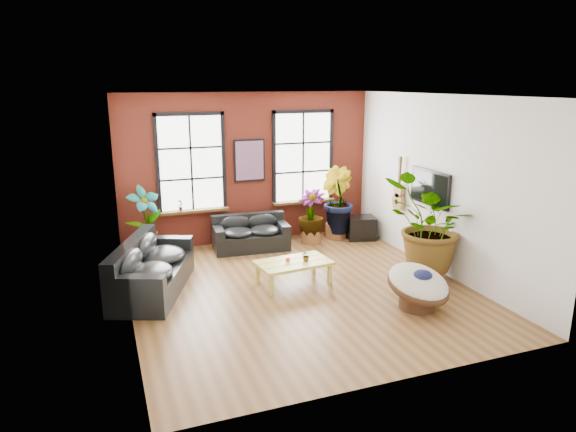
% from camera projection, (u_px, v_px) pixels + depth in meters
% --- Properties ---
extents(room, '(6.04, 6.54, 3.54)m').
position_uv_depth(room, '(297.00, 195.00, 9.21)').
color(room, brown).
rests_on(room, ground).
extents(sofa_back, '(1.74, 0.95, 0.77)m').
position_uv_depth(sofa_back, '(250.00, 234.00, 11.73)').
color(sofa_back, black).
rests_on(sofa_back, ground).
extents(sofa_left, '(1.81, 2.59, 0.94)m').
position_uv_depth(sofa_left, '(150.00, 269.00, 9.31)').
color(sofa_left, black).
rests_on(sofa_left, ground).
extents(coffee_table, '(1.45, 0.93, 0.53)m').
position_uv_depth(coffee_table, '(294.00, 264.00, 9.68)').
color(coffee_table, '#CEC54A').
rests_on(coffee_table, ground).
extents(papasan_chair, '(1.34, 1.35, 0.80)m').
position_uv_depth(papasan_chair, '(418.00, 285.00, 8.61)').
color(papasan_chair, '#472C19').
rests_on(papasan_chair, ground).
extents(poster, '(0.74, 0.06, 0.98)m').
position_uv_depth(poster, '(249.00, 160.00, 11.91)').
color(poster, black).
rests_on(poster, room).
extents(tv_wall_unit, '(0.13, 1.86, 1.20)m').
position_uv_depth(tv_wall_unit, '(420.00, 190.00, 10.65)').
color(tv_wall_unit, black).
rests_on(tv_wall_unit, room).
extents(media_box, '(0.77, 0.69, 0.55)m').
position_uv_depth(media_box, '(361.00, 228.00, 12.48)').
color(media_box, black).
rests_on(media_box, ground).
extents(pot_back_left, '(0.58, 0.58, 0.38)m').
position_uv_depth(pot_back_left, '(149.00, 249.00, 11.20)').
color(pot_back_left, brown).
rests_on(pot_back_left, ground).
extents(pot_back_right, '(0.61, 0.61, 0.37)m').
position_uv_depth(pot_back_right, '(336.00, 231.00, 12.58)').
color(pot_back_right, brown).
rests_on(pot_back_right, ground).
extents(pot_right_wall, '(0.61, 0.61, 0.36)m').
position_uv_depth(pot_right_wall, '(426.00, 270.00, 9.94)').
color(pot_right_wall, brown).
rests_on(pot_right_wall, ground).
extents(pot_mid, '(0.63, 0.63, 0.36)m').
position_uv_depth(pot_mid, '(311.00, 235.00, 12.23)').
color(pot_mid, brown).
rests_on(pot_mid, ground).
extents(floor_plant_back_left, '(0.91, 0.79, 1.44)m').
position_uv_depth(floor_plant_back_left, '(145.00, 219.00, 11.02)').
color(floor_plant_back_left, '#1D3C10').
rests_on(floor_plant_back_left, ground).
extents(floor_plant_back_right, '(0.86, 1.00, 1.59)m').
position_uv_depth(floor_plant_back_right, '(337.00, 200.00, 12.41)').
color(floor_plant_back_right, '#1D3C10').
rests_on(floor_plant_back_right, ground).
extents(floor_plant_right_wall, '(2.05, 1.91, 1.85)m').
position_uv_depth(floor_plant_right_wall, '(430.00, 226.00, 9.68)').
color(floor_plant_right_wall, '#1D3C10').
rests_on(floor_plant_right_wall, ground).
extents(floor_plant_mid, '(0.90, 0.90, 1.13)m').
position_uv_depth(floor_plant_mid, '(311.00, 214.00, 12.09)').
color(floor_plant_mid, '#1D3C10').
rests_on(floor_plant_mid, ground).
extents(table_plant, '(0.21, 0.19, 0.22)m').
position_uv_depth(table_plant, '(306.00, 256.00, 9.66)').
color(table_plant, '#1D3C10').
rests_on(table_plant, coffee_table).
extents(sill_plant_left, '(0.17, 0.17, 0.27)m').
position_uv_depth(sill_plant_left, '(180.00, 205.00, 11.54)').
color(sill_plant_left, '#1D3C10').
rests_on(sill_plant_left, room).
extents(sill_plant_right, '(0.19, 0.19, 0.27)m').
position_uv_depth(sill_plant_right, '(317.00, 194.00, 12.67)').
color(sill_plant_right, '#1D3C10').
rests_on(sill_plant_right, room).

